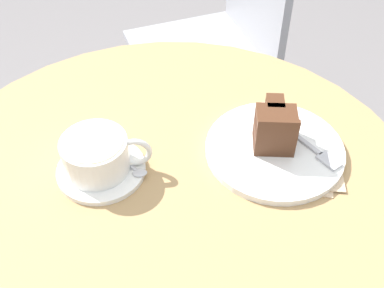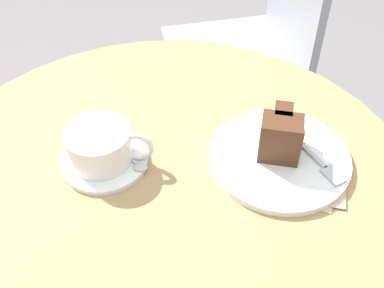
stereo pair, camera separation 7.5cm
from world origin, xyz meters
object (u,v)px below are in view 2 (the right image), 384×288
fork (317,159)px  napkin (300,172)px  coffee_cup (100,145)px  saucer (104,160)px  teaspoon (130,157)px  cafe_chair (264,26)px  cake_slice (281,136)px  cake_plate (279,158)px

fork → napkin: bearing=-88.9°
coffee_cup → napkin: coffee_cup is taller
saucer → napkin: (0.32, -0.00, -0.00)m
teaspoon → cafe_chair: bearing=117.4°
saucer → teaspoon: size_ratio=1.66×
teaspoon → cake_slice: (0.24, 0.03, 0.04)m
saucer → teaspoon: teaspoon is taller
fork → saucer: bearing=-120.3°
napkin → fork: bearing=33.6°
fork → napkin: size_ratio=0.82×
cake_plate → teaspoon: bearing=-176.2°
fork → cake_slice: bearing=-138.4°
cake_plate → coffee_cup: bearing=-176.2°
saucer → cafe_chair: size_ratio=0.15×
cake_plate → fork: (0.06, -0.01, 0.01)m
cake_slice → fork: (0.06, -0.02, -0.03)m
fork → coffee_cup: bearing=-120.6°
cake_plate → cafe_chair: size_ratio=0.25×
saucer → coffee_cup: bearing=146.5°
cake_plate → cafe_chair: 0.73m
coffee_cup → napkin: (0.32, -0.01, -0.04)m
cake_plate → cake_slice: (-0.00, 0.01, 0.04)m
coffee_cup → fork: (0.34, 0.01, -0.02)m
napkin → cake_plate: bearing=142.4°
napkin → cake_slice: bearing=135.3°
coffee_cup → saucer: bearing=-33.5°
saucer → teaspoon: (0.04, 0.00, 0.01)m
fork → cafe_chair: cafe_chair is taller
cake_slice → cafe_chair: 0.73m
saucer → cake_plate: 0.28m
cake_plate → napkin: 0.04m
cake_slice → napkin: 0.07m
coffee_cup → teaspoon: size_ratio=1.65×
teaspoon → napkin: (0.27, -0.01, -0.01)m
napkin → cafe_chair: size_ratio=0.18×
saucer → cafe_chair: bearing=67.0°
teaspoon → napkin: teaspoon is taller
cake_plate → cake_slice: size_ratio=2.71×
saucer → cake_plate: (0.28, 0.02, 0.00)m
coffee_cup → cake_plate: size_ratio=0.61×
saucer → napkin: 0.32m
cake_plate → napkin: cake_plate is taller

